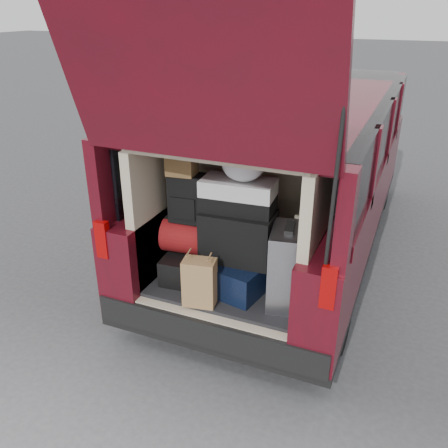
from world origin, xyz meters
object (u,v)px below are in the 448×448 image
Objects in this scene: twotone_duffel at (238,195)px; black_soft_case at (238,236)px; black_hardshell at (193,263)px; red_duffel at (190,237)px; backpack at (187,198)px; navy_hardshell at (240,272)px; kraft_bag at (200,282)px; silver_roller at (287,267)px.

black_soft_case is at bearing -65.02° from twotone_duffel.
black_soft_case is at bearing -5.61° from black_hardshell.
backpack is (-0.01, -0.00, 0.34)m from red_duffel.
twotone_duffel reaches higher than black_hardshell.
navy_hardshell is 1.51× the size of kraft_bag.
black_soft_case is 0.33m from twotone_duffel.
silver_roller is 1.63× the size of kraft_bag.
silver_roller is (0.84, -0.08, 0.20)m from black_hardshell.
black_soft_case is 0.50m from backpack.
navy_hardshell is at bearing -5.76° from black_hardshell.
backpack reaches higher than kraft_bag.
silver_roller is at bearing -8.83° from backpack.
navy_hardshell is at bearing -43.98° from twotone_duffel.
black_soft_case is 1.00× the size of twotone_duffel.
twotone_duffel reaches higher than navy_hardshell.
red_duffel is (-0.44, -0.01, 0.24)m from navy_hardshell.
red_duffel is at bearing -168.20° from navy_hardshell.
red_duffel is 0.79× the size of black_soft_case.
black_soft_case is at bearing -2.82° from backpack.
silver_roller reaches higher than kraft_bag.
kraft_bag is at bearing -117.82° from black_soft_case.
kraft_bag is at bearing -60.65° from red_duffel.
black_hardshell is at bearing 113.09° from kraft_bag.
black_hardshell is 0.99× the size of twotone_duffel.
backpack is at bearing -173.53° from red_duffel.
backpack is at bearing -157.32° from black_hardshell.
black_soft_case reaches higher than silver_roller.
silver_roller reaches higher than red_duffel.
black_hardshell is 0.43m from navy_hardshell.
kraft_bag is 0.67× the size of black_soft_case.
backpack is (-0.26, 0.35, 0.52)m from kraft_bag.
kraft_bag is at bearing -62.03° from black_hardshell.
red_duffel reaches higher than black_hardshell.
black_hardshell is at bearing 179.87° from twotone_duffel.
silver_roller is at bearing -0.00° from navy_hardshell.
twotone_duffel is at bearing 155.86° from silver_roller.
twotone_duffel is (-0.04, 0.03, 0.65)m from navy_hardshell.
black_hardshell is 0.96× the size of navy_hardshell.
black_soft_case reaches higher than navy_hardshell.
twotone_duffel is at bearing 1.23° from backpack.
kraft_bag is 0.95× the size of backpack.
silver_roller is at bearing 15.10° from kraft_bag.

